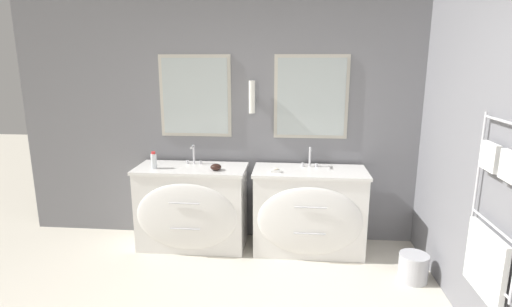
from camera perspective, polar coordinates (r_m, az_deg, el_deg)
wall_back at (r=4.29m, az=-0.60°, el=4.69°), size 5.12×0.15×2.60m
wall_right at (r=3.29m, az=29.37°, el=0.06°), size 0.13×4.43×2.60m
vanity_left at (r=4.27m, az=-9.17°, el=-7.62°), size 1.14×0.58×0.87m
vanity_right at (r=4.15m, az=7.57°, el=-8.20°), size 1.14×0.58×0.87m
faucet_left at (r=4.27m, az=-8.91°, el=-0.19°), size 0.17×0.13×0.21m
faucet_right at (r=4.14m, az=7.71°, el=-0.55°), size 0.17×0.13×0.21m
toiletry_bottle at (r=4.18m, az=-14.39°, el=-1.00°), size 0.06×0.06×0.18m
amenity_bowl at (r=4.01m, az=-5.75°, el=-1.95°), size 0.11×0.11×0.07m
soap_dish at (r=3.94m, az=2.84°, el=-2.44°), size 0.10×0.07×0.04m
waste_bin at (r=3.99m, az=21.55°, el=-14.83°), size 0.26×0.26×0.25m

